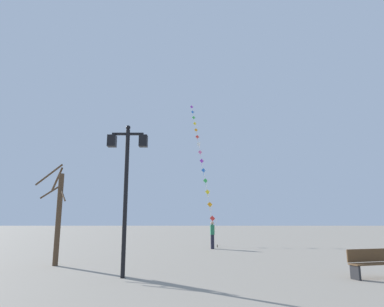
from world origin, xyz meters
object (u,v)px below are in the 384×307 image
(kite_flyer, at_px, (212,234))
(bare_tree, at_px, (58,214))
(kite_train, at_px, (200,153))
(park_bench, at_px, (372,264))
(twin_lantern_lamp_post, at_px, (126,170))

(kite_flyer, relative_size, bare_tree, 0.41)
(kite_train, relative_size, park_bench, 10.28)
(twin_lantern_lamp_post, distance_m, kite_train, 21.70)
(twin_lantern_lamp_post, distance_m, bare_tree, 4.66)
(twin_lantern_lamp_post, bearing_deg, bare_tree, 138.96)
(kite_flyer, distance_m, park_bench, 11.83)
(twin_lantern_lamp_post, relative_size, kite_flyer, 2.95)
(twin_lantern_lamp_post, height_order, park_bench, twin_lantern_lamp_post)
(kite_train, relative_size, bare_tree, 4.10)
(kite_train, xyz_separation_m, kite_flyer, (0.50, -10.05, -7.32))
(kite_flyer, xyz_separation_m, bare_tree, (-6.87, -7.98, 1.17))
(kite_train, distance_m, bare_tree, 20.09)
(park_bench, bearing_deg, kite_train, 87.32)
(bare_tree, bearing_deg, park_bench, -14.73)
(bare_tree, distance_m, park_bench, 11.81)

